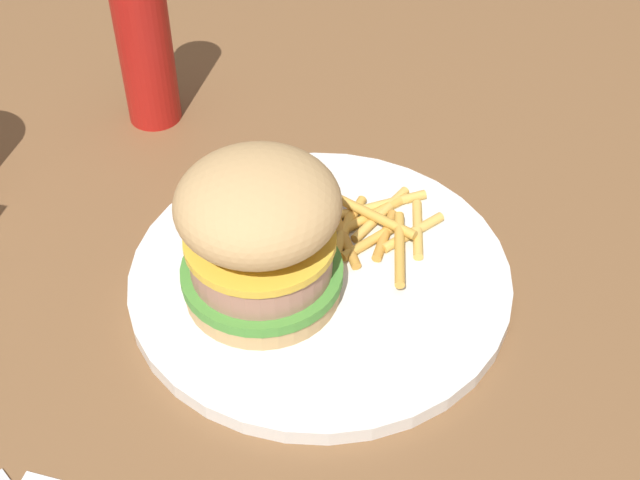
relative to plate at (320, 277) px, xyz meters
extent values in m
plane|color=brown|center=(-0.02, 0.02, -0.01)|extent=(1.60, 1.60, 0.00)
cylinder|color=white|center=(0.00, 0.00, 0.00)|extent=(0.26, 0.26, 0.01)
cylinder|color=tan|center=(-0.03, -0.03, 0.01)|extent=(0.10, 0.10, 0.01)
cylinder|color=#4C9338|center=(-0.03, -0.03, 0.02)|extent=(0.11, 0.11, 0.01)
cylinder|color=tan|center=(-0.03, -0.03, 0.04)|extent=(0.09, 0.09, 0.02)
cylinder|color=yellow|center=(-0.03, -0.03, 0.05)|extent=(0.10, 0.10, 0.01)
ellipsoid|color=tan|center=(-0.03, -0.03, 0.08)|extent=(0.10, 0.10, 0.05)
cylinder|color=#E5B251|center=(0.05, 0.06, 0.01)|extent=(0.04, 0.05, 0.01)
cylinder|color=gold|center=(0.00, 0.03, 0.01)|extent=(0.01, 0.07, 0.01)
cylinder|color=gold|center=(0.00, 0.04, 0.01)|extent=(0.04, 0.06, 0.01)
cylinder|color=gold|center=(0.00, 0.05, 0.01)|extent=(0.01, 0.06, 0.01)
cylinder|color=gold|center=(0.03, 0.05, 0.01)|extent=(0.01, 0.05, 0.01)
cylinder|color=#E5B251|center=(0.02, 0.07, 0.01)|extent=(0.03, 0.07, 0.01)
cylinder|color=gold|center=(0.02, 0.03, 0.01)|extent=(0.03, 0.04, 0.01)
cylinder|color=gold|center=(0.02, 0.07, 0.01)|extent=(0.04, 0.05, 0.01)
cylinder|color=#E5B251|center=(0.02, 0.08, 0.01)|extent=(0.06, 0.05, 0.01)
cylinder|color=gold|center=(0.05, 0.03, 0.02)|extent=(0.03, 0.07, 0.01)
cylinder|color=#E5B251|center=(0.05, 0.06, 0.01)|extent=(0.02, 0.06, 0.01)
cylinder|color=gold|center=(0.01, 0.06, 0.02)|extent=(0.08, 0.03, 0.01)
cylinder|color=#B21914|center=(-0.20, 0.14, 0.06)|extent=(0.04, 0.04, 0.14)
camera|label=1|loc=(0.15, -0.40, 0.44)|focal=49.53mm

